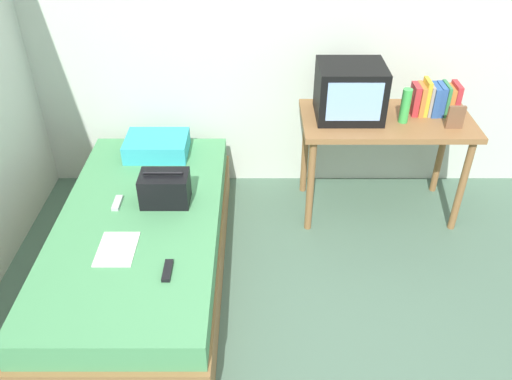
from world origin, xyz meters
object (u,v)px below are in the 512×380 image
(tv, at_px, (351,91))
(book_row, at_px, (436,99))
(remote_dark, at_px, (168,270))
(desk, at_px, (386,131))
(pillow, at_px, (158,146))
(remote_silver, at_px, (118,203))
(bed, at_px, (144,245))
(picture_frame, at_px, (457,117))
(water_bottle, at_px, (406,106))
(handbag, at_px, (166,188))
(magazine, at_px, (118,249))

(tv, relative_size, book_row, 1.42)
(tv, relative_size, remote_dark, 2.82)
(desk, xyz_separation_m, pillow, (-1.60, 0.05, -0.15))
(book_row, height_order, remote_silver, book_row)
(bed, xyz_separation_m, picture_frame, (2.01, 0.55, 0.62))
(water_bottle, relative_size, remote_dark, 1.50)
(bed, relative_size, book_row, 6.44)
(tv, bearing_deg, desk, -6.55)
(book_row, relative_size, remote_dark, 1.99)
(desk, height_order, remote_silver, desk)
(tv, height_order, water_bottle, tv)
(water_bottle, xyz_separation_m, remote_dark, (-1.45, -1.11, -0.42))
(bed, xyz_separation_m, tv, (1.34, 0.73, 0.72))
(book_row, bearing_deg, pillow, -179.42)
(pillow, bearing_deg, picture_frame, -5.70)
(bed, bearing_deg, handbag, 46.54)
(water_bottle, relative_size, magazine, 0.81)
(magazine, bearing_deg, picture_frame, 22.17)
(water_bottle, height_order, book_row, book_row)
(bed, relative_size, remote_dark, 12.82)
(desk, xyz_separation_m, handbag, (-1.46, -0.54, -0.11))
(tv, xyz_separation_m, pillow, (-1.33, 0.02, -0.43))
(handbag, bearing_deg, remote_dark, -81.38)
(handbag, xyz_separation_m, magazine, (-0.21, -0.45, -0.10))
(water_bottle, bearing_deg, picture_frame, -15.89)
(book_row, relative_size, magazine, 1.07)
(water_bottle, relative_size, picture_frame, 1.50)
(picture_frame, bearing_deg, tv, 164.91)
(remote_dark, bearing_deg, pillow, 101.16)
(handbag, distance_m, remote_dark, 0.65)
(picture_frame, bearing_deg, remote_silver, -169.01)
(pillow, distance_m, handbag, 0.61)
(desk, height_order, pillow, desk)
(picture_frame, relative_size, remote_silver, 1.09)
(book_row, bearing_deg, water_bottle, -150.70)
(tv, xyz_separation_m, magazine, (-1.40, -1.02, -0.49))
(remote_dark, bearing_deg, remote_silver, 123.37)
(desk, xyz_separation_m, water_bottle, (0.09, -0.06, 0.22))
(book_row, distance_m, remote_dark, 2.13)
(bed, distance_m, picture_frame, 2.17)
(book_row, distance_m, magazine, 2.30)
(tv, distance_m, book_row, 0.60)
(magazine, xyz_separation_m, remote_dark, (0.31, -0.18, 0.01))
(bed, bearing_deg, desk, 23.46)
(handbag, bearing_deg, tv, 25.63)
(bed, bearing_deg, remote_silver, 140.02)
(handbag, height_order, remote_silver, handbag)
(book_row, bearing_deg, handbag, -161.10)
(bed, height_order, book_row, book_row)
(picture_frame, relative_size, remote_dark, 1.00)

